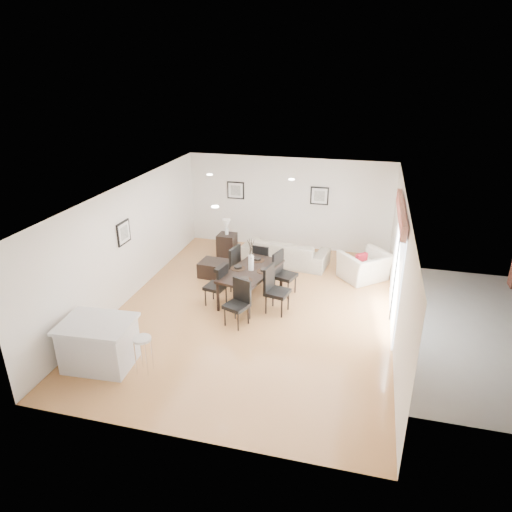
% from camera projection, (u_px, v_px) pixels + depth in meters
% --- Properties ---
extents(ground, '(8.00, 8.00, 0.00)m').
position_uv_depth(ground, '(255.00, 309.00, 10.33)').
color(ground, tan).
rests_on(ground, ground).
extents(wall_back, '(6.00, 0.04, 2.70)m').
position_uv_depth(wall_back, '(288.00, 203.00, 13.37)').
color(wall_back, white).
rests_on(wall_back, ground).
extents(wall_front, '(6.00, 0.04, 2.70)m').
position_uv_depth(wall_front, '(182.00, 364.00, 6.23)').
color(wall_front, white).
rests_on(wall_front, ground).
extents(wall_left, '(0.04, 8.00, 2.70)m').
position_uv_depth(wall_left, '(128.00, 242.00, 10.48)').
color(wall_left, white).
rests_on(wall_left, ground).
extents(wall_right, '(0.04, 8.00, 2.70)m').
position_uv_depth(wall_right, '(399.00, 269.00, 9.12)').
color(wall_right, white).
rests_on(wall_right, ground).
extents(ceiling, '(6.00, 8.00, 0.02)m').
position_uv_depth(ceiling, '(254.00, 193.00, 9.28)').
color(ceiling, white).
rests_on(ceiling, wall_back).
extents(sofa, '(2.44, 1.23, 0.68)m').
position_uv_depth(sofa, '(285.00, 252.00, 12.59)').
color(sofa, '#A09682').
rests_on(sofa, ground).
extents(armchair, '(1.49, 1.48, 0.73)m').
position_uv_depth(armchair, '(365.00, 266.00, 11.64)').
color(armchair, beige).
rests_on(armchair, ground).
extents(dining_table, '(1.29, 1.96, 0.75)m').
position_uv_depth(dining_table, '(251.00, 273.00, 10.53)').
color(dining_table, black).
rests_on(dining_table, ground).
extents(dining_chair_wnear, '(0.52, 0.52, 0.99)m').
position_uv_depth(dining_chair_wnear, '(219.00, 283.00, 10.31)').
color(dining_chair_wnear, black).
rests_on(dining_chair_wnear, ground).
extents(dining_chair_wfar, '(0.58, 0.58, 1.10)m').
position_uv_depth(dining_chair_wfar, '(231.00, 265.00, 11.08)').
color(dining_chair_wfar, black).
rests_on(dining_chair_wfar, ground).
extents(dining_chair_enear, '(0.57, 0.57, 1.08)m').
position_uv_depth(dining_chair_enear, '(274.00, 287.00, 10.03)').
color(dining_chair_enear, black).
rests_on(dining_chair_enear, ground).
extents(dining_chair_efar, '(0.59, 0.59, 1.05)m').
position_uv_depth(dining_chair_efar, '(282.00, 271.00, 10.85)').
color(dining_chair_efar, black).
rests_on(dining_chair_efar, ground).
extents(dining_chair_head, '(0.58, 0.58, 1.00)m').
position_uv_depth(dining_chair_head, '(239.00, 300.00, 9.57)').
color(dining_chair_head, black).
rests_on(dining_chair_head, ground).
extents(dining_chair_foot, '(0.47, 0.47, 0.94)m').
position_uv_depth(dining_chair_foot, '(262.00, 260.00, 11.59)').
color(dining_chair_foot, black).
rests_on(dining_chair_foot, ground).
extents(vase, '(0.99, 1.51, 0.77)m').
position_uv_depth(vase, '(251.00, 257.00, 10.38)').
color(vase, white).
rests_on(vase, dining_table).
extents(coffee_table, '(1.06, 0.69, 0.41)m').
position_uv_depth(coffee_table, '(220.00, 269.00, 11.84)').
color(coffee_table, black).
rests_on(coffee_table, ground).
extents(side_table, '(0.50, 0.50, 0.66)m').
position_uv_depth(side_table, '(227.00, 245.00, 13.08)').
color(side_table, black).
rests_on(side_table, ground).
extents(table_lamp, '(0.23, 0.23, 0.44)m').
position_uv_depth(table_lamp, '(226.00, 225.00, 12.84)').
color(table_lamp, white).
rests_on(table_lamp, side_table).
extents(cushion, '(0.30, 0.30, 0.32)m').
position_uv_depth(cushion, '(361.00, 260.00, 11.49)').
color(cushion, maroon).
rests_on(cushion, armchair).
extents(kitchen_island, '(1.33, 1.06, 0.89)m').
position_uv_depth(kitchen_island, '(99.00, 343.00, 8.27)').
color(kitchen_island, '#BCBCBE').
rests_on(kitchen_island, ground).
extents(bar_stool, '(0.32, 0.32, 0.71)m').
position_uv_depth(bar_stool, '(142.00, 343.00, 8.01)').
color(bar_stool, silver).
rests_on(bar_stool, ground).
extents(framed_print_back_left, '(0.52, 0.04, 0.52)m').
position_uv_depth(framed_print_back_left, '(236.00, 190.00, 13.59)').
color(framed_print_back_left, black).
rests_on(framed_print_back_left, wall_back).
extents(framed_print_back_right, '(0.52, 0.04, 0.52)m').
position_uv_depth(framed_print_back_right, '(319.00, 196.00, 13.03)').
color(framed_print_back_right, black).
rests_on(framed_print_back_right, wall_back).
extents(framed_print_left_wall, '(0.04, 0.52, 0.52)m').
position_uv_depth(framed_print_left_wall, '(124.00, 233.00, 10.18)').
color(framed_print_left_wall, black).
rests_on(framed_print_left_wall, wall_left).
extents(sliding_door, '(0.12, 2.70, 2.57)m').
position_uv_depth(sliding_door, '(399.00, 248.00, 9.28)').
color(sliding_door, white).
rests_on(sliding_door, wall_right).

